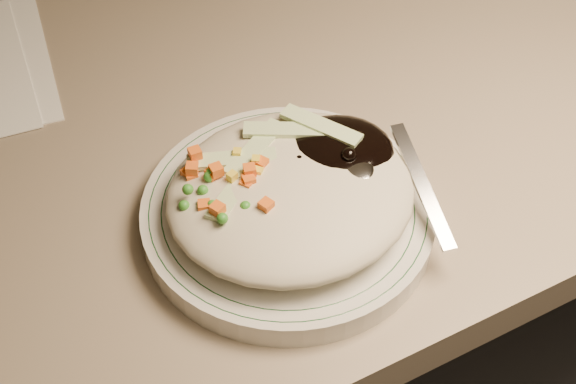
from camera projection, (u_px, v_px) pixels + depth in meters
name	position (u px, v px, depth m)	size (l,w,h in m)	color
desk	(273.00, 190.00, 0.94)	(1.40, 0.70, 0.74)	gray
plate	(288.00, 214.00, 0.63)	(0.23, 0.23, 0.02)	silver
plate_rim	(288.00, 206.00, 0.62)	(0.22, 0.22, 0.00)	#144723
meal	(293.00, 186.00, 0.61)	(0.20, 0.19, 0.05)	beige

